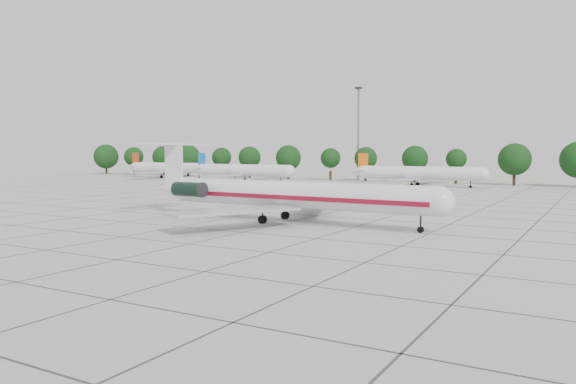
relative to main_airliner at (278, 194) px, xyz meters
name	(u,v)px	position (x,y,z in m)	size (l,w,h in m)	color
ground	(284,223)	(1.26, -0.90, -3.15)	(260.00, 260.00, 0.00)	#B9B9B1
apron_joints	(341,211)	(1.26, 14.10, -3.14)	(170.00, 170.00, 0.02)	#383838
main_airliner	(278,194)	(0.00, 0.00, 0.00)	(38.08, 29.90, 8.92)	silver
bg_airliner_a	(169,168)	(-80.97, 72.19, -0.24)	(28.24, 27.20, 7.40)	silver
bg_airliner_b	(243,170)	(-50.04, 65.68, -0.24)	(28.24, 27.20, 7.40)	silver
bg_airliner_c	(418,173)	(-5.08, 69.45, -0.24)	(28.24, 27.20, 7.40)	silver
tree_line	(415,159)	(-10.43, 84.10, 2.83)	(249.86, 8.44, 10.22)	#332114
floodlight_mast	(358,128)	(-28.74, 91.10, 11.13)	(1.60, 1.60, 25.45)	slate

